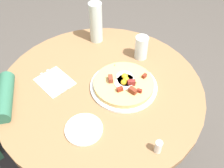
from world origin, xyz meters
TOP-DOWN VIEW (x-y plane):
  - ground_plane at (0.00, 0.00)m, footprint 6.00×6.00m
  - dining_table at (0.00, 0.00)m, footprint 0.99×0.99m
  - pizza_plate at (0.07, 0.08)m, footprint 0.32×0.32m
  - breakfast_pizza at (0.08, 0.08)m, footprint 0.29×0.29m
  - bread_plate at (0.15, -0.21)m, footprint 0.16×0.16m
  - napkin at (-0.17, -0.15)m, footprint 0.18×0.15m
  - fork at (-0.17, -0.17)m, footprint 0.18×0.02m
  - knife at (-0.17, -0.13)m, footprint 0.18×0.02m
  - water_glass at (-0.03, 0.30)m, footprint 0.07×0.07m
  - water_bottle at (-0.31, 0.22)m, footprint 0.07×0.07m
  - salt_shaker at (0.41, -0.05)m, footprint 0.03×0.03m

SIDE VIEW (x-z plane):
  - ground_plane at x=0.00m, z-range 0.00..0.00m
  - dining_table at x=0.00m, z-range 0.20..0.95m
  - napkin at x=-0.17m, z-range 0.75..0.76m
  - bread_plate at x=0.15m, z-range 0.75..0.76m
  - pizza_plate at x=0.07m, z-range 0.75..0.76m
  - fork at x=-0.17m, z-range 0.76..0.76m
  - knife at x=-0.17m, z-range 0.76..0.76m
  - breakfast_pizza at x=0.08m, z-range 0.75..0.80m
  - salt_shaker at x=0.41m, z-range 0.75..0.81m
  - water_glass at x=-0.03m, z-range 0.75..0.88m
  - water_bottle at x=-0.31m, z-range 0.75..0.98m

